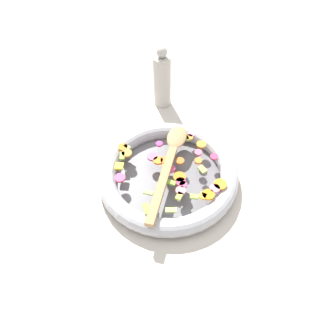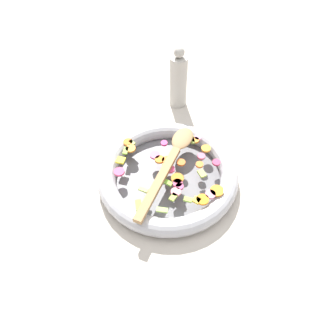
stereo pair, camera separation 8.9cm
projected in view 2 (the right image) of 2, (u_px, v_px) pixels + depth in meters
The scene contains 5 objects.
ground_plane at pixel (168, 179), 0.93m from camera, with size 4.00×4.00×0.00m, color beige.
skillet at pixel (168, 174), 0.91m from camera, with size 0.39×0.39×0.05m.
chopped_vegetables at pixel (174, 169), 0.88m from camera, with size 0.30×0.33×0.01m.
wooden_spoon at pixel (171, 160), 0.89m from camera, with size 0.32×0.19×0.01m.
pepper_mill at pixel (178, 80), 1.06m from camera, with size 0.06×0.06×0.21m.
Camera 2 is at (-0.36, -0.43, 0.74)m, focal length 35.00 mm.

